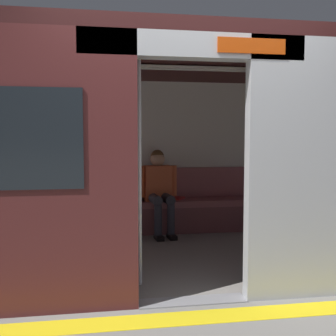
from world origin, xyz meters
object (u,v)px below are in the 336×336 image
object	(u,v)px
bench_seat	(155,208)
book	(178,198)
person_seated	(159,186)
handbag	(131,195)
grab_pole_door	(140,168)
train_car	(163,122)

from	to	relation	value
bench_seat	book	bearing A→B (deg)	-165.49
book	person_seated	bearing A→B (deg)	59.79
bench_seat	person_seated	bearing A→B (deg)	135.65
person_seated	handbag	world-z (taller)	person_seated
grab_pole_door	train_car	bearing A→B (deg)	-111.91
train_car	handbag	bearing A→B (deg)	-76.70
bench_seat	person_seated	distance (m)	0.34
person_seated	grab_pole_door	xyz separation A→B (m)	(0.45, 1.95, 0.40)
book	train_car	bearing A→B (deg)	106.24
person_seated	train_car	bearing A→B (deg)	84.47
person_seated	grab_pole_door	bearing A→B (deg)	77.08
person_seated	grab_pole_door	world-z (taller)	grab_pole_door
train_car	bench_seat	world-z (taller)	train_car
train_car	grab_pole_door	xyz separation A→B (m)	(0.34, 0.84, -0.46)
bench_seat	person_seated	size ratio (longest dim) A/B	2.64
train_car	person_seated	distance (m)	1.40
train_car	bench_seat	xyz separation A→B (m)	(-0.05, -1.15, -1.19)
handbag	grab_pole_door	size ratio (longest dim) A/B	0.12
train_car	person_seated	xyz separation A→B (m)	(-0.11, -1.10, -0.86)
handbag	book	distance (m)	0.69
train_car	bench_seat	bearing A→B (deg)	-92.67
grab_pole_door	bench_seat	bearing A→B (deg)	-101.14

